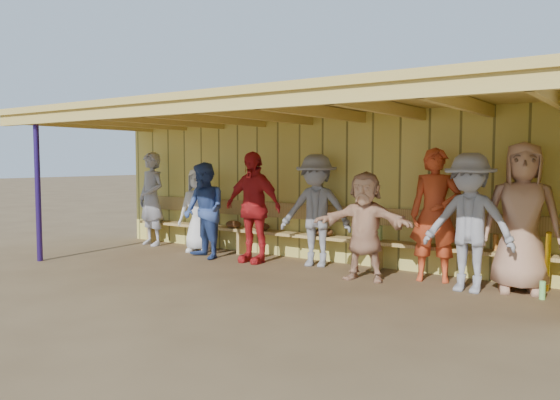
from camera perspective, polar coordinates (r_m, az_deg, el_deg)
The scene contains 13 objects.
ground at distance 8.17m, azimuth -1.40°, elevation -7.51°, with size 90.00×90.00×0.00m, color brown.
player_a at distance 10.88m, azimuth -13.27°, elevation 0.11°, with size 0.66×0.43×1.81m, color #96969E.
player_b at distance 9.96m, azimuth -8.45°, elevation -1.03°, with size 0.74×0.48×1.52m, color white.
player_c at distance 9.24m, azimuth -7.92°, elevation -1.10°, with size 0.79×0.61×1.62m, color #304885.
player_d at distance 8.84m, azimuth -2.88°, elevation -0.74°, with size 1.05×0.44×1.80m, color red.
player_e at distance 8.51m, azimuth 3.79°, elevation -1.10°, with size 1.13×0.65×1.75m, color gray.
player_f at distance 7.59m, azimuth 8.84°, elevation -2.70°, with size 1.40×0.44×1.51m, color tan.
player_g at distance 7.72m, azimuth 15.89°, elevation -1.50°, with size 0.67×0.44×1.83m, color #C84420.
player_h at distance 7.44m, azimuth 23.95°, elevation -1.67°, with size 0.92×0.60×1.89m, color tan.
player_extra at distance 7.24m, azimuth 19.14°, elevation -2.25°, with size 1.13×0.65×1.75m, color gray.
dugout_structure at distance 8.36m, azimuth 3.51°, elevation 4.44°, with size 8.80×3.20×2.50m.
bench at distance 9.00m, azimuth 2.77°, elevation -3.03°, with size 7.60×0.34×0.93m.
dugout_equipment at distance 8.83m, azimuth 3.00°, elevation -3.41°, with size 5.33×0.62×0.80m.
Camera 1 is at (4.70, -6.48, 1.65)m, focal length 35.00 mm.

